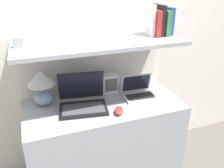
{
  "coord_description": "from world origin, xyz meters",
  "views": [
    {
      "loc": [
        -0.49,
        -1.25,
        1.64
      ],
      "look_at": [
        0.07,
        0.28,
        0.9
      ],
      "focal_mm": 38.0,
      "sensor_mm": 36.0,
      "label": 1
    }
  ],
  "objects_px": {
    "book_green": "(163,22)",
    "computer_mouse": "(119,111)",
    "laptop_large": "(83,101)",
    "book_red": "(154,23)",
    "book_blue": "(168,21)",
    "shelf_gadget": "(18,42)",
    "table_lamp": "(42,84)",
    "router_box": "(110,83)",
    "book_white": "(150,20)",
    "book_black": "(159,20)",
    "laptop_small": "(139,92)"
  },
  "relations": [
    {
      "from": "router_box",
      "to": "book_blue",
      "type": "bearing_deg",
      "value": -15.39
    },
    {
      "from": "laptop_small",
      "to": "book_white",
      "type": "bearing_deg",
      "value": 26.68
    },
    {
      "from": "book_green",
      "to": "shelf_gadget",
      "type": "height_order",
      "value": "book_green"
    },
    {
      "from": "computer_mouse",
      "to": "book_black",
      "type": "bearing_deg",
      "value": 29.61
    },
    {
      "from": "book_green",
      "to": "computer_mouse",
      "type": "bearing_deg",
      "value": -152.64
    },
    {
      "from": "book_blue",
      "to": "book_green",
      "type": "bearing_deg",
      "value": 180.0
    },
    {
      "from": "book_blue",
      "to": "shelf_gadget",
      "type": "bearing_deg",
      "value": 180.0
    },
    {
      "from": "laptop_large",
      "to": "router_box",
      "type": "height_order",
      "value": "laptop_large"
    },
    {
      "from": "book_green",
      "to": "book_red",
      "type": "bearing_deg",
      "value": 180.0
    },
    {
      "from": "book_black",
      "to": "book_green",
      "type": "bearing_deg",
      "value": 0.0
    },
    {
      "from": "laptop_small",
      "to": "book_white",
      "type": "xyz_separation_m",
      "value": [
        0.09,
        0.04,
        0.57
      ]
    },
    {
      "from": "shelf_gadget",
      "to": "table_lamp",
      "type": "bearing_deg",
      "value": 38.45
    },
    {
      "from": "laptop_large",
      "to": "laptop_small",
      "type": "bearing_deg",
      "value": 1.23
    },
    {
      "from": "computer_mouse",
      "to": "book_blue",
      "type": "bearing_deg",
      "value": 25.27
    },
    {
      "from": "book_blue",
      "to": "book_black",
      "type": "distance_m",
      "value": 0.08
    },
    {
      "from": "book_black",
      "to": "table_lamp",
      "type": "bearing_deg",
      "value": 174.42
    },
    {
      "from": "laptop_small",
      "to": "book_red",
      "type": "height_order",
      "value": "book_red"
    },
    {
      "from": "laptop_small",
      "to": "computer_mouse",
      "type": "bearing_deg",
      "value": -142.69
    },
    {
      "from": "laptop_large",
      "to": "computer_mouse",
      "type": "bearing_deg",
      "value": -38.48
    },
    {
      "from": "book_black",
      "to": "book_white",
      "type": "height_order",
      "value": "book_white"
    },
    {
      "from": "router_box",
      "to": "book_black",
      "type": "relative_size",
      "value": 0.7
    },
    {
      "from": "book_black",
      "to": "shelf_gadget",
      "type": "relative_size",
      "value": 3.55
    },
    {
      "from": "book_red",
      "to": "book_white",
      "type": "height_order",
      "value": "book_white"
    },
    {
      "from": "router_box",
      "to": "laptop_small",
      "type": "bearing_deg",
      "value": -40.59
    },
    {
      "from": "router_box",
      "to": "shelf_gadget",
      "type": "relative_size",
      "value": 2.5
    },
    {
      "from": "table_lamp",
      "to": "computer_mouse",
      "type": "height_order",
      "value": "table_lamp"
    },
    {
      "from": "router_box",
      "to": "book_green",
      "type": "bearing_deg",
      "value": -16.98
    },
    {
      "from": "table_lamp",
      "to": "laptop_large",
      "type": "height_order",
      "value": "table_lamp"
    },
    {
      "from": "laptop_small",
      "to": "book_green",
      "type": "height_order",
      "value": "book_green"
    },
    {
      "from": "book_blue",
      "to": "book_red",
      "type": "xyz_separation_m",
      "value": [
        -0.13,
        0.0,
        -0.01
      ]
    },
    {
      "from": "book_red",
      "to": "book_white",
      "type": "distance_m",
      "value": 0.04
    },
    {
      "from": "laptop_large",
      "to": "book_blue",
      "type": "xyz_separation_m",
      "value": [
        0.72,
        0.05,
        0.54
      ]
    },
    {
      "from": "laptop_large",
      "to": "computer_mouse",
      "type": "relative_size",
      "value": 3.07
    },
    {
      "from": "laptop_small",
      "to": "computer_mouse",
      "type": "relative_size",
      "value": 2.12
    },
    {
      "from": "book_black",
      "to": "book_red",
      "type": "relative_size",
      "value": 1.17
    },
    {
      "from": "router_box",
      "to": "book_black",
      "type": "bearing_deg",
      "value": -18.77
    },
    {
      "from": "book_red",
      "to": "book_blue",
      "type": "bearing_deg",
      "value": 0.0
    },
    {
      "from": "laptop_small",
      "to": "book_black",
      "type": "bearing_deg",
      "value": 15.33
    },
    {
      "from": "laptop_large",
      "to": "book_red",
      "type": "xyz_separation_m",
      "value": [
        0.59,
        0.05,
        0.53
      ]
    },
    {
      "from": "computer_mouse",
      "to": "book_green",
      "type": "height_order",
      "value": "book_green"
    },
    {
      "from": "book_red",
      "to": "book_black",
      "type": "bearing_deg",
      "value": 0.0
    },
    {
      "from": "laptop_large",
      "to": "book_red",
      "type": "bearing_deg",
      "value": 5.28
    },
    {
      "from": "table_lamp",
      "to": "book_white",
      "type": "height_order",
      "value": "book_white"
    },
    {
      "from": "book_blue",
      "to": "shelf_gadget",
      "type": "distance_m",
      "value": 1.11
    },
    {
      "from": "computer_mouse",
      "to": "laptop_large",
      "type": "bearing_deg",
      "value": 141.52
    },
    {
      "from": "computer_mouse",
      "to": "book_white",
      "type": "relative_size",
      "value": 0.54
    },
    {
      "from": "shelf_gadget",
      "to": "laptop_small",
      "type": "bearing_deg",
      "value": -2.99
    },
    {
      "from": "book_red",
      "to": "shelf_gadget",
      "type": "height_order",
      "value": "book_red"
    },
    {
      "from": "book_blue",
      "to": "book_green",
      "type": "distance_m",
      "value": 0.04
    },
    {
      "from": "book_green",
      "to": "book_black",
      "type": "distance_m",
      "value": 0.04
    }
  ]
}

